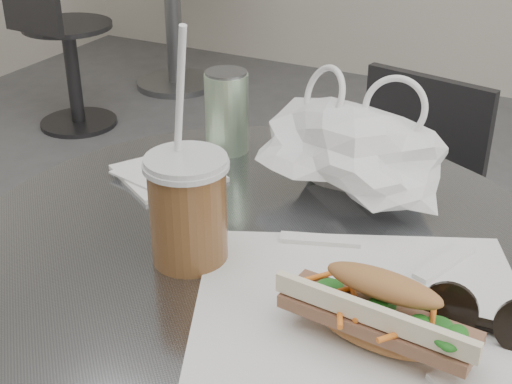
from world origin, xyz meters
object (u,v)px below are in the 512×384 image
at_px(bg_chair, 64,57).
at_px(iced_coffee, 188,208).
at_px(banh_mi, 379,312).
at_px(drink_can, 227,112).
at_px(sunglasses, 485,322).
at_px(chair_far, 383,259).

relative_size(bg_chair, iced_coffee, 2.47).
bearing_deg(banh_mi, bg_chair, 144.46).
bearing_deg(drink_can, iced_coffee, -68.57).
bearing_deg(drink_can, sunglasses, -31.92).
xyz_separation_m(iced_coffee, drink_can, (-0.11, 0.29, -0.00)).
bearing_deg(chair_far, bg_chair, -15.50).
height_order(chair_far, drink_can, drink_can).
xyz_separation_m(banh_mi, iced_coffee, (-0.25, 0.05, 0.03)).
bearing_deg(sunglasses, banh_mi, -152.48).
relative_size(sunglasses, drink_can, 1.03).
bearing_deg(bg_chair, banh_mi, -38.23).
xyz_separation_m(banh_mi, sunglasses, (0.09, 0.06, -0.02)).
relative_size(bg_chair, sunglasses, 5.29).
relative_size(iced_coffee, sunglasses, 2.14).
bearing_deg(chair_far, banh_mi, 117.26).
bearing_deg(bg_chair, sunglasses, -35.87).
relative_size(banh_mi, iced_coffee, 0.87).
bearing_deg(iced_coffee, chair_far, 87.70).
height_order(chair_far, banh_mi, banh_mi).
relative_size(chair_far, drink_can, 5.54).
height_order(sunglasses, drink_can, drink_can).
bearing_deg(chair_far, sunglasses, 124.81).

